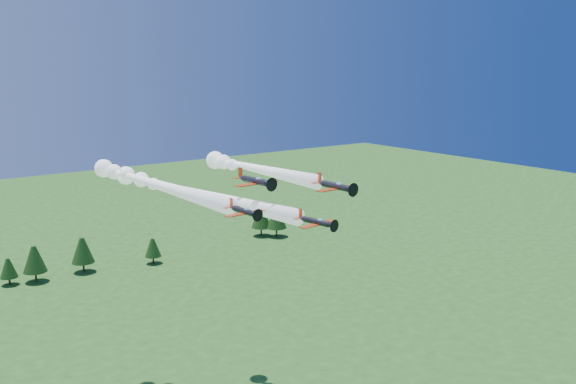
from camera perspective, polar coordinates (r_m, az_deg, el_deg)
plane_lead at (r=117.00m, az=-9.13°, el=0.11°), size 12.94×57.49×3.70m
plane_left at (r=119.29m, az=-12.37°, el=0.91°), size 7.50×54.12×3.70m
plane_right at (r=123.30m, az=-3.32°, el=2.20°), size 8.05×43.38×3.70m
plane_slot at (r=102.46m, az=-2.92°, el=0.99°), size 8.00×8.69×2.81m
treeline at (r=204.38m, az=-20.13°, el=-5.56°), size 169.85×19.52×11.86m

